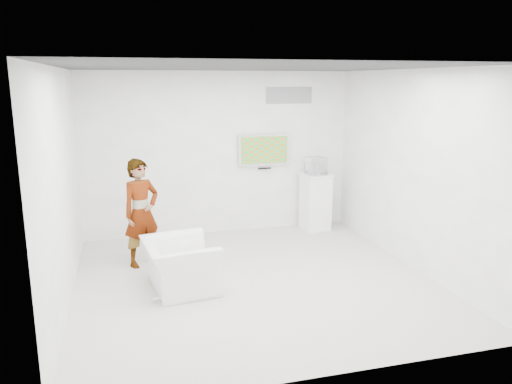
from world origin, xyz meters
TOP-DOWN VIEW (x-y plane):
  - room at (0.00, 0.00)m, footprint 5.01×5.01m
  - tv at (0.85, 2.45)m, footprint 1.00×0.08m
  - logo_decal at (1.35, 2.49)m, footprint 0.90×0.02m
  - person at (-1.51, 1.08)m, footprint 0.73×0.66m
  - armchair at (-1.06, -0.01)m, footprint 1.05×1.17m
  - pedestal at (1.80, 2.16)m, footprint 0.57×0.57m
  - floor_uplight at (1.74, 2.34)m, footprint 0.22×0.22m
  - vitrine at (1.80, 2.16)m, footprint 0.38×0.38m
  - console at (1.80, 2.16)m, footprint 0.10×0.16m
  - wii_remote at (-1.37, 1.34)m, footprint 0.08×0.13m

SIDE VIEW (x-z plane):
  - floor_uplight at x=1.74m, z-range 0.00..0.29m
  - armchair at x=-1.06m, z-range 0.00..0.69m
  - pedestal at x=1.80m, z-range 0.00..1.09m
  - person at x=-1.51m, z-range 0.00..1.68m
  - console at x=1.80m, z-range 1.09..1.30m
  - vitrine at x=1.80m, z-range 1.09..1.41m
  - room at x=0.00m, z-range 0.00..3.00m
  - wii_remote at x=-1.37m, z-range 1.49..1.53m
  - tv at x=0.85m, z-range 1.25..1.85m
  - logo_decal at x=1.35m, z-range 2.40..2.70m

